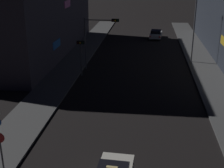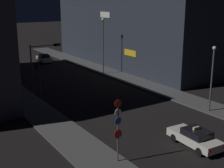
{
  "view_description": "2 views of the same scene",
  "coord_description": "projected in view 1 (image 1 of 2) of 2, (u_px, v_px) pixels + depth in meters",
  "views": [
    {
      "loc": [
        1.14,
        -4.02,
        10.76
      ],
      "look_at": [
        -1.51,
        18.51,
        2.31
      ],
      "focal_mm": 49.44,
      "sensor_mm": 36.0,
      "label": 1
    },
    {
      "loc": [
        -17.66,
        -6.12,
        10.86
      ],
      "look_at": [
        -1.25,
        18.96,
        2.79
      ],
      "focal_mm": 50.06,
      "sensor_mm": 36.0,
      "label": 2
    }
  ],
  "objects": [
    {
      "name": "street_lamp_far_block",
      "position": [
        195.0,
        19.0,
        35.96
      ],
      "size": [
        0.46,
        0.46,
        8.22
      ],
      "color": "#47474C",
      "rests_on": "sidewalk_right"
    },
    {
      "name": "traffic_light_left_kerb",
      "position": [
        81.0,
        51.0,
        32.32
      ],
      "size": [
        0.8,
        0.42,
        3.88
      ],
      "color": "#47474C",
      "rests_on": "ground_plane"
    },
    {
      "name": "far_car",
      "position": [
        156.0,
        34.0,
        50.87
      ],
      "size": [
        2.21,
        4.6,
        1.42
      ],
      "color": "#B7B7BC",
      "rests_on": "ground_plane"
    },
    {
      "name": "sidewalk_right",
      "position": [
        205.0,
        69.0,
        35.12
      ],
      "size": [
        3.4,
        64.99,
        0.14
      ],
      "primitive_type": "cube",
      "color": "#4C4C4C",
      "rests_on": "ground_plane"
    },
    {
      "name": "traffic_light_overhead",
      "position": [
        97.0,
        33.0,
        34.05
      ],
      "size": [
        3.85,
        0.42,
        5.83
      ],
      "color": "#47474C",
      "rests_on": "ground_plane"
    },
    {
      "name": "sidewalk_left",
      "position": [
        72.0,
        65.0,
        36.82
      ],
      "size": [
        3.4,
        64.99,
        0.14
      ],
      "primitive_type": "cube",
      "color": "#4C4C4C",
      "rests_on": "ground_plane"
    }
  ]
}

